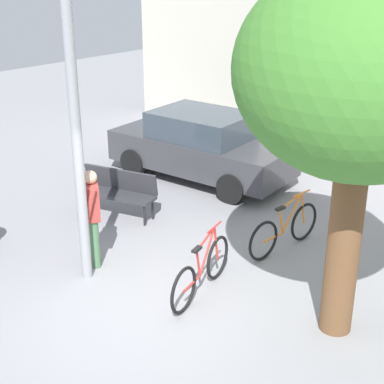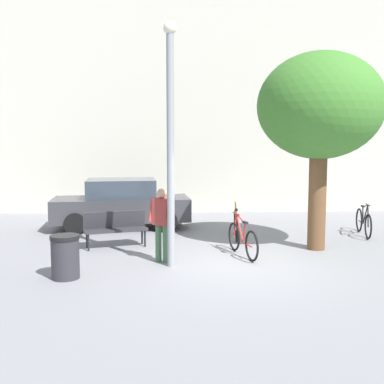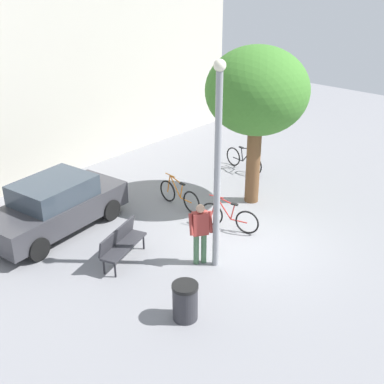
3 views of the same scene
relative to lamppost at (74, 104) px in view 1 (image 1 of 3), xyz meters
The scene contains 8 objects.
ground_plane 3.21m from the lamppost, ahead, with size 36.00×36.00×0.00m, color gray.
lamppost is the anchor object (origin of this frame).
person_by_lamppost 1.91m from the lamppost, 121.33° to the left, with size 0.62×0.52×1.67m.
park_bench 3.33m from the lamppost, 127.02° to the left, with size 1.67×0.93×0.92m.
plaza_tree 3.99m from the lamppost, 21.94° to the left, with size 3.07×3.07×4.89m.
bicycle_orange 4.21m from the lamppost, 58.33° to the left, with size 0.21×1.81×0.97m.
bicycle_red 3.10m from the lamppost, 27.44° to the left, with size 0.49×1.77×0.97m.
parked_car_charcoal 5.23m from the lamppost, 109.42° to the left, with size 4.36×2.17×1.55m.
Camera 1 is at (5.28, -4.81, 4.87)m, focal length 54.55 mm.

